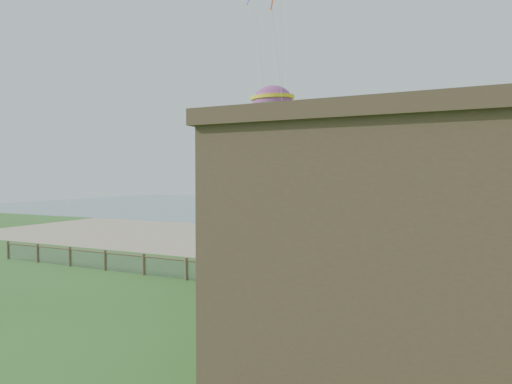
% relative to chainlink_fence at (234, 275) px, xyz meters
% --- Properties ---
extents(ground, '(160.00, 160.00, 0.00)m').
position_rel_chainlink_fence_xyz_m(ground, '(0.00, -6.00, -0.55)').
color(ground, '#345E20').
rests_on(ground, ground).
extents(sand_beach, '(72.00, 20.00, 0.02)m').
position_rel_chainlink_fence_xyz_m(sand_beach, '(0.00, 16.00, -0.55)').
color(sand_beach, tan).
rests_on(sand_beach, ground).
extents(ocean, '(160.00, 68.00, 0.02)m').
position_rel_chainlink_fence_xyz_m(ocean, '(0.00, 60.00, -0.55)').
color(ocean, slate).
rests_on(ocean, ground).
extents(chainlink_fence, '(36.20, 0.20, 1.25)m').
position_rel_chainlink_fence_xyz_m(chainlink_fence, '(0.00, 0.00, 0.00)').
color(chainlink_fence, brown).
rests_on(chainlink_fence, ground).
extents(picnic_table, '(2.12, 1.82, 0.76)m').
position_rel_chainlink_fence_xyz_m(picnic_table, '(6.69, -3.64, -0.17)').
color(picnic_table, brown).
rests_on(picnic_table, ground).
extents(octopus_kite, '(3.92, 3.46, 6.71)m').
position_rel_chainlink_fence_xyz_m(octopus_kite, '(-1.55, 8.62, 8.79)').
color(octopus_kite, '#FF6028').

